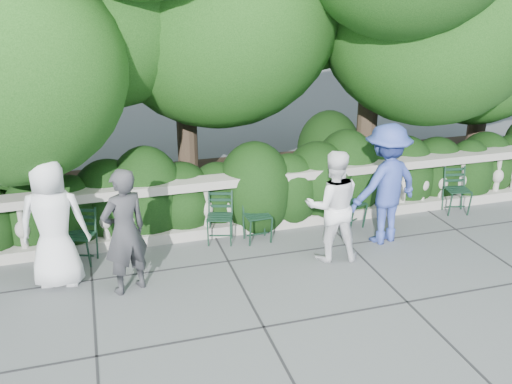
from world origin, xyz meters
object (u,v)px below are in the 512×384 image
object	(u,v)px
person_woman_grey	(125,232)
person_casual_man	(333,206)
chair_c	(220,246)
person_older_blue	(386,184)
person_businessman	(53,222)
chair_e	(458,216)
chair_f	(356,230)
chair_b	(79,267)
chair_d	(260,244)

from	to	relation	value
person_woman_grey	person_casual_man	bearing A→B (deg)	156.95
chair_c	person_older_blue	world-z (taller)	person_older_blue
chair_c	person_businessman	distance (m)	2.63
chair_e	person_businessman	distance (m)	6.88
person_woman_grey	person_casual_man	distance (m)	3.04
chair_f	person_woman_grey	size ratio (longest dim) A/B	0.48
chair_c	chair_f	size ratio (longest dim) A/B	1.00
chair_b	person_businessman	world-z (taller)	person_businessman
chair_c	person_older_blue	distance (m)	2.81
person_older_blue	chair_c	bearing A→B (deg)	-26.00
person_older_blue	chair_e	bearing A→B (deg)	-179.08
chair_b	chair_d	world-z (taller)	same
chair_b	person_woman_grey	xyz separation A→B (m)	(0.66, -0.88, 0.88)
chair_f	person_woman_grey	distance (m)	4.05
chair_c	person_casual_man	bearing A→B (deg)	-11.83
chair_c	person_businessman	world-z (taller)	person_businessman
chair_e	chair_f	world-z (taller)	same
chair_b	person_woman_grey	size ratio (longest dim) A/B	0.48
person_casual_man	person_woman_grey	bearing A→B (deg)	12.49
chair_d	person_older_blue	size ratio (longest dim) A/B	0.43
person_casual_man	person_older_blue	bearing A→B (deg)	-151.55
chair_b	person_woman_grey	bearing A→B (deg)	-30.49
chair_c	chair_f	world-z (taller)	same
person_businessman	person_older_blue	world-z (taller)	person_older_blue
chair_f	person_casual_man	xyz separation A→B (m)	(-0.82, -0.78, 0.86)
chair_b	person_businessman	distance (m)	1.06
chair_b	person_casual_man	distance (m)	3.88
chair_b	chair_f	bearing A→B (deg)	22.28
chair_b	chair_f	distance (m)	4.52
chair_e	person_older_blue	bearing A→B (deg)	-153.12
chair_e	chair_d	bearing A→B (deg)	-167.09
person_woman_grey	person_casual_man	world-z (taller)	person_woman_grey
person_businessman	person_woman_grey	bearing A→B (deg)	163.86
person_older_blue	chair_f	bearing A→B (deg)	-77.52
chair_d	person_businessman	size ratio (longest dim) A/B	0.45
person_woman_grey	chair_e	bearing A→B (deg)	164.13
chair_d	person_older_blue	bearing A→B (deg)	-14.31
chair_b	chair_d	xyz separation A→B (m)	(2.80, -0.05, 0.00)
chair_c	chair_d	world-z (taller)	same
chair_f	person_casual_man	bearing A→B (deg)	-161.49
chair_e	chair_b	bearing A→B (deg)	-168.11
chair_e	person_casual_man	size ratio (longest dim) A/B	0.49
chair_c	chair_d	xyz separation A→B (m)	(0.64, -0.12, 0.00)
person_woman_grey	chair_f	bearing A→B (deg)	167.94
chair_d	chair_f	bearing A→B (deg)	-1.20
person_woman_grey	person_businessman	bearing A→B (deg)	-51.32
chair_b	person_older_blue	size ratio (longest dim) A/B	0.43
person_casual_man	person_older_blue	xyz separation A→B (m)	(1.05, 0.33, 0.12)
person_casual_man	chair_c	bearing A→B (deg)	-18.44
chair_f	person_older_blue	world-z (taller)	person_older_blue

